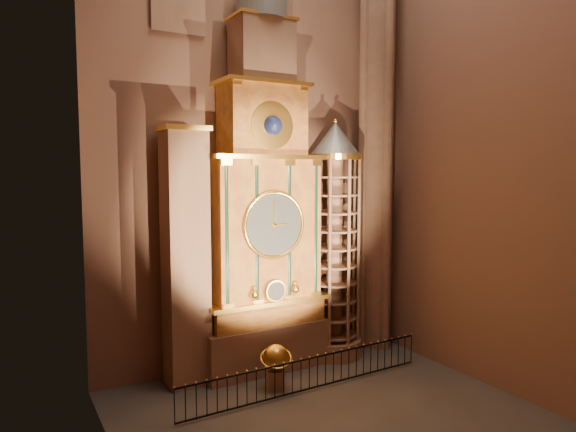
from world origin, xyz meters
TOP-DOWN VIEW (x-y plane):
  - floor at (0.00, 0.00)m, footprint 14.00×14.00m
  - wall_back at (0.00, 6.00)m, footprint 22.00×0.00m
  - wall_left at (-7.00, 0.00)m, footprint 0.00×22.00m
  - wall_right at (7.00, 0.00)m, footprint 0.00×22.00m
  - astronomical_clock at (0.00, 4.96)m, footprint 5.60×2.41m
  - portrait_tower at (-3.40, 4.98)m, footprint 1.80×1.60m
  - stair_turret at (3.50, 4.70)m, footprint 2.50×2.50m
  - gothic_pier at (6.10, 5.00)m, footprint 2.04×2.04m
  - celestial_globe at (-0.62, 2.68)m, footprint 1.61×1.57m
  - iron_railing at (0.43, 1.91)m, footprint 10.72×0.30m

SIDE VIEW (x-z plane):
  - floor at x=0.00m, z-range 0.00..0.00m
  - iron_railing at x=0.43m, z-range 0.05..1.32m
  - celestial_globe at x=-0.62m, z-range 0.18..1.97m
  - portrait_tower at x=-3.40m, z-range 0.05..10.25m
  - stair_turret at x=3.50m, z-range -0.13..10.67m
  - astronomical_clock at x=0.00m, z-range -1.67..15.03m
  - wall_back at x=0.00m, z-range 0.00..22.00m
  - wall_left at x=-7.00m, z-range 0.00..22.00m
  - wall_right at x=7.00m, z-range 0.00..22.00m
  - gothic_pier at x=6.10m, z-range 0.00..22.00m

